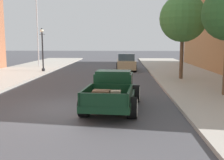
{
  "coord_description": "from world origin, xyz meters",
  "views": [
    {
      "loc": [
        2.22,
        -10.93,
        2.8
      ],
      "look_at": [
        1.65,
        1.5,
        1.0
      ],
      "focal_mm": 42.75,
      "sensor_mm": 36.0,
      "label": 1
    }
  ],
  "objects_px": {
    "street_lamp_far": "(42,46)",
    "flagpole": "(39,13)",
    "hotrod_truck_dark_green": "(113,90)",
    "car_background_tan": "(126,62)",
    "street_tree_second": "(183,19)"
  },
  "relations": [
    {
      "from": "car_background_tan",
      "to": "street_tree_second",
      "type": "bearing_deg",
      "value": -60.06
    },
    {
      "from": "street_tree_second",
      "to": "flagpole",
      "type": "bearing_deg",
      "value": 145.97
    },
    {
      "from": "car_background_tan",
      "to": "hotrod_truck_dark_green",
      "type": "bearing_deg",
      "value": -92.44
    },
    {
      "from": "car_background_tan",
      "to": "street_tree_second",
      "type": "height_order",
      "value": "street_tree_second"
    },
    {
      "from": "hotrod_truck_dark_green",
      "to": "street_tree_second",
      "type": "bearing_deg",
      "value": 60.66
    },
    {
      "from": "hotrod_truck_dark_green",
      "to": "street_tree_second",
      "type": "xyz_separation_m",
      "value": [
        4.55,
        8.1,
        3.63
      ]
    },
    {
      "from": "hotrod_truck_dark_green",
      "to": "street_lamp_far",
      "type": "relative_size",
      "value": 1.31
    },
    {
      "from": "hotrod_truck_dark_green",
      "to": "car_background_tan",
      "type": "height_order",
      "value": "car_background_tan"
    },
    {
      "from": "hotrod_truck_dark_green",
      "to": "flagpole",
      "type": "xyz_separation_m",
      "value": [
        -8.42,
        16.86,
        5.02
      ]
    },
    {
      "from": "street_lamp_far",
      "to": "flagpole",
      "type": "distance_m",
      "value": 5.78
    },
    {
      "from": "flagpole",
      "to": "hotrod_truck_dark_green",
      "type": "bearing_deg",
      "value": -63.45
    },
    {
      "from": "hotrod_truck_dark_green",
      "to": "flagpole",
      "type": "distance_m",
      "value": 19.5
    },
    {
      "from": "street_lamp_far",
      "to": "flagpole",
      "type": "xyz_separation_m",
      "value": [
        -1.59,
        4.4,
        3.39
      ]
    },
    {
      "from": "street_lamp_far",
      "to": "hotrod_truck_dark_green",
      "type": "bearing_deg",
      "value": -61.22
    },
    {
      "from": "car_background_tan",
      "to": "street_tree_second",
      "type": "xyz_separation_m",
      "value": [
        3.91,
        -6.8,
        3.62
      ]
    }
  ]
}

